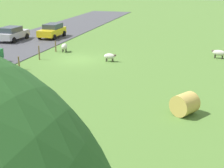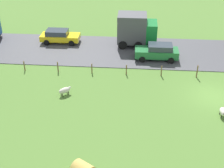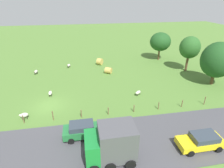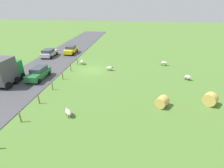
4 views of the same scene
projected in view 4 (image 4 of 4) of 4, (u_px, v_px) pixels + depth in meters
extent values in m
plane|color=#517A33|center=(92.00, 70.00, 29.08)|extent=(160.00, 160.00, 0.00)
cube|color=#47474C|center=(44.00, 67.00, 30.14)|extent=(8.00, 80.00, 0.06)
ellipsoid|color=beige|center=(164.00, 63.00, 30.94)|extent=(1.27, 0.79, 0.52)
ellipsoid|color=brown|center=(161.00, 62.00, 31.08)|extent=(0.30, 0.24, 0.20)
cylinder|color=#2D2823|center=(162.00, 65.00, 31.08)|extent=(0.07, 0.07, 0.33)
cylinder|color=#2D2823|center=(162.00, 64.00, 31.32)|extent=(0.07, 0.07, 0.33)
cylinder|color=#2D2823|center=(166.00, 65.00, 30.86)|extent=(0.07, 0.07, 0.33)
cylinder|color=#2D2823|center=(166.00, 65.00, 31.10)|extent=(0.07, 0.07, 0.33)
ellipsoid|color=silver|center=(110.00, 68.00, 28.67)|extent=(0.99, 0.51, 0.50)
ellipsoid|color=brown|center=(112.00, 67.00, 28.56)|extent=(0.26, 0.18, 0.20)
cylinder|color=#2D2823|center=(111.00, 70.00, 28.89)|extent=(0.07, 0.07, 0.29)
cylinder|color=#2D2823|center=(111.00, 70.00, 28.65)|extent=(0.07, 0.07, 0.29)
cylinder|color=#2D2823|center=(108.00, 69.00, 28.97)|extent=(0.07, 0.07, 0.29)
cylinder|color=#2D2823|center=(108.00, 70.00, 28.72)|extent=(0.07, 0.07, 0.29)
ellipsoid|color=beige|center=(68.00, 112.00, 17.20)|extent=(1.06, 1.14, 0.49)
ellipsoid|color=silver|center=(67.00, 109.00, 17.54)|extent=(0.30, 0.32, 0.20)
cylinder|color=#2D2823|center=(66.00, 114.00, 17.50)|extent=(0.07, 0.07, 0.29)
cylinder|color=#2D2823|center=(69.00, 113.00, 17.63)|extent=(0.07, 0.07, 0.29)
cylinder|color=#2D2823|center=(68.00, 117.00, 17.05)|extent=(0.07, 0.07, 0.29)
cylinder|color=#2D2823|center=(71.00, 116.00, 17.17)|extent=(0.07, 0.07, 0.29)
ellipsoid|color=beige|center=(82.00, 62.00, 31.42)|extent=(0.75, 1.03, 0.55)
ellipsoid|color=silver|center=(82.00, 60.00, 31.76)|extent=(0.24, 0.30, 0.20)
cylinder|color=#2D2823|center=(82.00, 63.00, 31.80)|extent=(0.07, 0.07, 0.35)
cylinder|color=#2D2823|center=(83.00, 63.00, 31.83)|extent=(0.07, 0.07, 0.35)
cylinder|color=#2D2823|center=(81.00, 64.00, 31.34)|extent=(0.07, 0.07, 0.35)
cylinder|color=#2D2823|center=(83.00, 64.00, 31.37)|extent=(0.07, 0.07, 0.35)
ellipsoid|color=silver|center=(188.00, 77.00, 25.17)|extent=(1.06, 0.92, 0.52)
ellipsoid|color=brown|center=(185.00, 75.00, 25.38)|extent=(0.32, 0.29, 0.20)
cylinder|color=#2D2823|center=(185.00, 79.00, 25.37)|extent=(0.07, 0.07, 0.31)
cylinder|color=#2D2823|center=(186.00, 78.00, 25.57)|extent=(0.07, 0.07, 0.31)
cylinder|color=#2D2823|center=(189.00, 80.00, 25.08)|extent=(0.07, 0.07, 0.31)
cylinder|color=#2D2823|center=(189.00, 79.00, 25.27)|extent=(0.07, 0.07, 0.31)
cylinder|color=tan|center=(210.00, 99.00, 19.04)|extent=(1.74, 1.66, 1.39)
cylinder|color=tan|center=(162.00, 102.00, 18.76)|extent=(1.65, 1.65, 1.19)
cylinder|color=brown|center=(77.00, 62.00, 31.42)|extent=(0.12, 0.12, 1.10)
cylinder|color=brown|center=(71.00, 67.00, 28.36)|extent=(0.12, 0.12, 1.28)
cylinder|color=brown|center=(63.00, 76.00, 25.38)|extent=(0.12, 0.12, 1.07)
cylinder|color=brown|center=(52.00, 86.00, 22.37)|extent=(0.12, 0.12, 1.04)
cylinder|color=brown|center=(39.00, 100.00, 19.35)|extent=(0.12, 0.12, 1.02)
cylinder|color=brown|center=(20.00, 117.00, 16.31)|extent=(0.12, 0.12, 1.09)
cube|color=#197F33|center=(13.00, 68.00, 24.97)|extent=(2.56, 1.20, 2.30)
cube|color=#4C4C51|center=(1.00, 71.00, 22.82)|extent=(2.56, 3.19, 3.19)
cylinder|color=black|center=(6.00, 75.00, 25.62)|extent=(0.30, 0.96, 0.96)
cylinder|color=black|center=(23.00, 76.00, 25.30)|extent=(0.30, 0.96, 0.96)
cylinder|color=black|center=(0.00, 79.00, 24.37)|extent=(0.30, 0.96, 0.96)
cylinder|color=black|center=(17.00, 80.00, 24.05)|extent=(0.30, 0.96, 0.96)
cylinder|color=black|center=(8.00, 86.00, 22.48)|extent=(0.30, 0.96, 0.96)
cube|color=#B7B7BC|center=(49.00, 53.00, 35.68)|extent=(1.98, 4.31, 0.70)
cube|color=#333D47|center=(48.00, 51.00, 35.12)|extent=(1.74, 2.37, 0.56)
cylinder|color=black|center=(48.00, 53.00, 37.21)|extent=(0.22, 0.64, 0.64)
cylinder|color=black|center=(57.00, 53.00, 36.97)|extent=(0.22, 0.64, 0.64)
cylinder|color=black|center=(41.00, 57.00, 34.70)|extent=(0.22, 0.64, 0.64)
cylinder|color=black|center=(51.00, 57.00, 34.45)|extent=(0.22, 0.64, 0.64)
cube|color=yellow|center=(71.00, 50.00, 37.82)|extent=(1.89, 4.19, 0.74)
cube|color=#333D47|center=(71.00, 47.00, 37.83)|extent=(1.67, 2.30, 0.56)
cylinder|color=black|center=(73.00, 54.00, 36.64)|extent=(0.22, 0.64, 0.64)
cylinder|color=black|center=(64.00, 54.00, 36.88)|extent=(0.22, 0.64, 0.64)
cylinder|color=black|center=(77.00, 51.00, 39.08)|extent=(0.22, 0.64, 0.64)
cylinder|color=black|center=(69.00, 50.00, 39.32)|extent=(0.22, 0.64, 0.64)
cube|color=#237238|center=(38.00, 74.00, 25.40)|extent=(1.78, 4.53, 0.80)
cube|color=#333D47|center=(39.00, 69.00, 25.41)|extent=(1.57, 2.49, 0.56)
cylinder|color=black|center=(39.00, 81.00, 24.14)|extent=(0.22, 0.64, 0.64)
cylinder|color=black|center=(27.00, 80.00, 24.36)|extent=(0.22, 0.64, 0.64)
cylinder|color=black|center=(49.00, 73.00, 26.77)|extent=(0.22, 0.64, 0.64)
cylinder|color=black|center=(38.00, 73.00, 27.00)|extent=(0.22, 0.64, 0.64)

